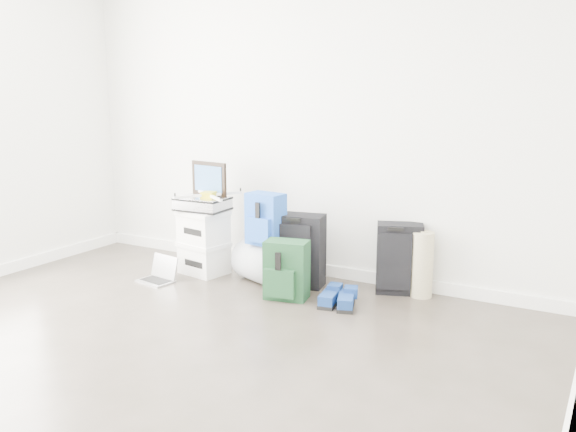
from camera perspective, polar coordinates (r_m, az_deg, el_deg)
The scene contains 14 objects.
ground at distance 3.49m, azimuth -18.32°, elevation -15.51°, with size 5.00×5.00×0.00m, color #332D25.
room_envelope at distance 3.14m, azimuth -20.13°, elevation 13.92°, with size 4.52×5.02×2.71m.
boxes_stack at distance 5.31m, azimuth -7.89°, elevation -2.42°, with size 0.44×0.38×0.55m.
briefcase at distance 5.24m, azimuth -7.99°, elevation 1.14°, with size 0.41×0.30×0.12m, color #B2B2B7.
painting at distance 5.28m, azimuth -7.41°, elevation 3.49°, with size 0.39×0.08×0.29m.
drone at distance 5.16m, azimuth -7.44°, elevation 1.97°, with size 0.51×0.51×0.05m.
duffel_bag at distance 5.00m, azimuth -1.95°, elevation -4.49°, with size 0.34×0.34×0.55m, color gray.
blue_backpack at distance 4.88m, azimuth -2.16°, elevation -0.38°, with size 0.32×0.25×0.42m.
large_suitcase at distance 4.92m, azimuth 1.11°, elevation -3.24°, with size 0.41×0.31×0.59m.
green_backpack at distance 4.63m, azimuth -0.20°, elevation -5.18°, with size 0.35×0.29×0.45m.
carry_on at distance 4.83m, azimuth 10.32°, elevation -3.94°, with size 0.40×0.33×0.55m.
shoes at distance 4.55m, azimuth 4.70°, elevation -7.79°, with size 0.32×0.32×0.10m.
rolled_rug at distance 4.78m, azimuth 12.44°, elevation -4.46°, with size 0.17×0.17×0.51m, color tan.
laptop at distance 5.22m, azimuth -11.95°, elevation -5.42°, with size 0.32×0.25×0.21m.
Camera 1 is at (2.36, -2.05, 1.56)m, focal length 38.00 mm.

